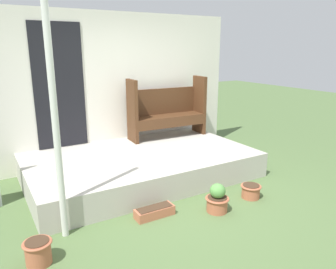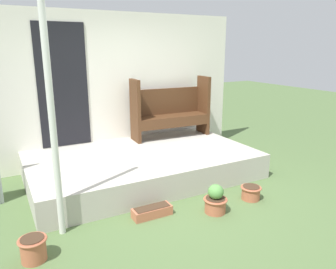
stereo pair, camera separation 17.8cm
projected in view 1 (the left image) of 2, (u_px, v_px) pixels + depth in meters
ground_plane at (173, 202)px, 4.41m from camera, size 24.00×24.00×0.00m
porch_slab at (142, 165)px, 5.21m from camera, size 3.46×2.02×0.39m
house_wall at (112, 89)px, 5.76m from camera, size 4.66×0.08×2.60m
support_post at (56, 127)px, 3.31m from camera, size 0.07×0.07×2.46m
bench at (167, 109)px, 6.03m from camera, size 1.47×0.47×1.09m
flower_pot_left at (38, 251)px, 3.11m from camera, size 0.28×0.28×0.24m
flower_pot_middle at (217, 199)px, 4.11m from camera, size 0.30×0.30×0.37m
flower_pot_right at (251, 191)px, 4.50m from camera, size 0.28×0.28×0.19m
planter_box_rect at (155, 212)px, 4.01m from camera, size 0.49×0.18×0.12m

